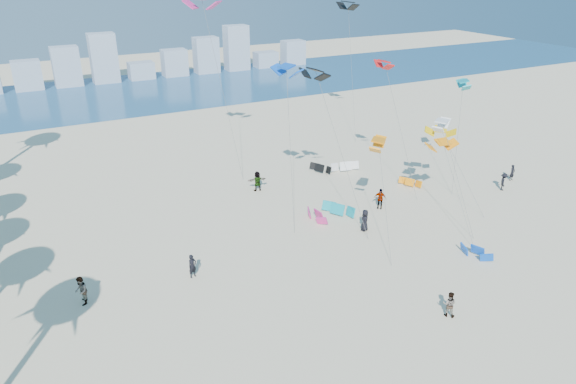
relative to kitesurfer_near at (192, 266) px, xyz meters
name	(u,v)px	position (x,y,z in m)	size (l,w,h in m)	color
ocean	(109,95)	(4.70, 56.71, -0.85)	(220.00, 220.00, 0.00)	navy
kitesurfer_near	(192,266)	(0.00, 0.00, 0.00)	(0.62, 0.41, 1.70)	black
kitesurfer_mid	(449,304)	(12.45, -11.32, -0.02)	(0.81, 0.63, 1.67)	gray
kitesurfers_far	(326,205)	(13.06, 4.01, 0.06)	(41.08, 12.08, 1.93)	black
grounded_kites	(357,195)	(17.21, 5.35, -0.41)	(12.73, 22.43, 0.99)	#CF2E83
flying_kites	(350,64)	(17.75, 8.30, 10.75)	(22.58, 30.89, 17.23)	orange
distant_skyline	(89,66)	(3.52, 66.71, 2.24)	(85.00, 3.00, 8.40)	#9EADBF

